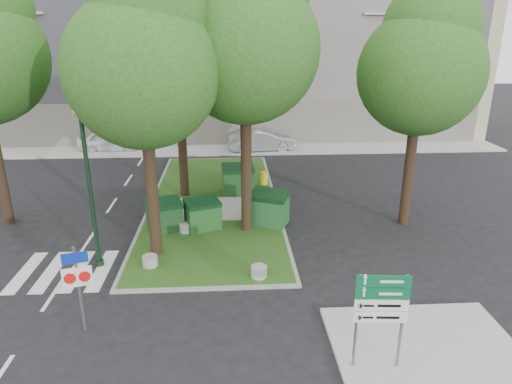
{
  "coord_description": "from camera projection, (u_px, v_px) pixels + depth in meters",
  "views": [
    {
      "loc": [
        1.33,
        -13.28,
        8.11
      ],
      "look_at": [
        2.36,
        3.91,
        2.0
      ],
      "focal_mm": 32.0,
      "sensor_mm": 36.0,
      "label": 1
    }
  ],
  "objects": [
    {
      "name": "dumpster_a",
      "position": [
        164.0,
        216.0,
        19.16
      ],
      "size": [
        1.7,
        1.44,
        1.35
      ],
      "rotation": [
        0.0,
        0.0,
        0.34
      ],
      "color": "black",
      "rests_on": "median_island"
    },
    {
      "name": "ground",
      "position": [
        192.0,
        289.0,
        15.13
      ],
      "size": [
        120.0,
        120.0,
        0.0
      ],
      "primitive_type": "plane",
      "color": "black",
      "rests_on": "ground"
    },
    {
      "name": "car_silver",
      "position": [
        261.0,
        140.0,
        32.23
      ],
      "size": [
        4.84,
        2.19,
        1.54
      ],
      "primitive_type": "imported",
      "rotation": [
        0.0,
        0.0,
        1.69
      ],
      "color": "gray",
      "rests_on": "ground"
    },
    {
      "name": "zebra_crossing",
      "position": [
        90.0,
        270.0,
        16.33
      ],
      "size": [
        5.0,
        3.0,
        0.01
      ],
      "primitive_type": "cube",
      "color": "silver",
      "rests_on": "ground"
    },
    {
      "name": "tree_median_near_left",
      "position": [
        144.0,
        56.0,
        15.01
      ],
      "size": [
        5.2,
        5.2,
        10.53
      ],
      "color": "black",
      "rests_on": "ground"
    },
    {
      "name": "tree_median_near_right",
      "position": [
        248.0,
        34.0,
        16.87
      ],
      "size": [
        5.6,
        5.6,
        11.46
      ],
      "color": "black",
      "rests_on": "ground"
    },
    {
      "name": "car_white",
      "position": [
        110.0,
        140.0,
        32.32
      ],
      "size": [
        4.45,
        1.84,
        1.51
      ],
      "primitive_type": "imported",
      "rotation": [
        0.0,
        0.0,
        1.58
      ],
      "color": "silver",
      "rests_on": "ground"
    },
    {
      "name": "median_kerb",
      "position": [
        214.0,
        202.0,
        22.67
      ],
      "size": [
        6.3,
        16.3,
        0.1
      ],
      "primitive_type": "cube",
      "color": "gray",
      "rests_on": "ground"
    },
    {
      "name": "sidewalk_corner",
      "position": [
        427.0,
        350.0,
        12.18
      ],
      "size": [
        5.0,
        4.0,
        0.12
      ],
      "primitive_type": "cube",
      "color": "#999993",
      "rests_on": "ground"
    },
    {
      "name": "street_lamp",
      "position": [
        87.0,
        167.0,
        15.44
      ],
      "size": [
        0.48,
        0.48,
        5.97
      ],
      "color": "black",
      "rests_on": "ground"
    },
    {
      "name": "litter_bin",
      "position": [
        264.0,
        178.0,
        25.03
      ],
      "size": [
        0.4,
        0.4,
        0.71
      ],
      "primitive_type": "cylinder",
      "color": "gold",
      "rests_on": "median_island"
    },
    {
      "name": "apartment_building",
      "position": [
        211.0,
        32.0,
        36.91
      ],
      "size": [
        41.0,
        12.0,
        16.0
      ],
      "primitive_type": "cube",
      "color": "tan",
      "rests_on": "ground"
    },
    {
      "name": "traffic_sign_pole",
      "position": [
        78.0,
        278.0,
        12.52
      ],
      "size": [
        0.78,
        0.24,
        2.64
      ],
      "rotation": [
        0.0,
        0.0,
        0.26
      ],
      "color": "slate",
      "rests_on": "ground"
    },
    {
      "name": "median_island",
      "position": [
        214.0,
        202.0,
        22.66
      ],
      "size": [
        6.0,
        16.0,
        0.12
      ],
      "primitive_type": "cube",
      "color": "#254C15",
      "rests_on": "ground"
    },
    {
      "name": "dumpster_c",
      "position": [
        238.0,
        179.0,
        23.56
      ],
      "size": [
        1.71,
        1.26,
        1.52
      ],
      "rotation": [
        0.0,
        0.0,
        0.07
      ],
      "color": "#113811",
      "rests_on": "median_island"
    },
    {
      "name": "dumpster_b",
      "position": [
        203.0,
        214.0,
        19.3
      ],
      "size": [
        1.69,
        1.44,
        1.33
      ],
      "rotation": [
        0.0,
        0.0,
        0.36
      ],
      "color": "#134213",
      "rests_on": "median_island"
    },
    {
      "name": "building_sidewalk",
      "position": [
        211.0,
        150.0,
        32.51
      ],
      "size": [
        42.0,
        3.0,
        0.12
      ],
      "primitive_type": "cube",
      "color": "#999993",
      "rests_on": "ground"
    },
    {
      "name": "directional_sign",
      "position": [
        381.0,
        307.0,
        10.95
      ],
      "size": [
        1.3,
        0.17,
        2.6
      ],
      "rotation": [
        0.0,
        0.0,
        -0.08
      ],
      "color": "slate",
      "rests_on": "sidewalk_corner"
    },
    {
      "name": "bollard_right",
      "position": [
        259.0,
        271.0,
        15.62
      ],
      "size": [
        0.55,
        0.55,
        0.39
      ],
      "primitive_type": "cylinder",
      "color": "#9C9B97",
      "rests_on": "median_island"
    },
    {
      "name": "bollard_mid",
      "position": [
        186.0,
        228.0,
        19.11
      ],
      "size": [
        0.54,
        0.54,
        0.39
      ],
      "primitive_type": "cylinder",
      "color": "#9FA09B",
      "rests_on": "median_island"
    },
    {
      "name": "dumpster_d",
      "position": [
        269.0,
        208.0,
        19.78
      ],
      "size": [
        1.93,
        1.68,
        1.5
      ],
      "rotation": [
        0.0,
        0.0,
        -0.41
      ],
      "color": "#164A1E",
      "rests_on": "median_island"
    },
    {
      "name": "bollard_left",
      "position": [
        150.0,
        261.0,
        16.35
      ],
      "size": [
        0.54,
        0.54,
        0.39
      ],
      "primitive_type": "cylinder",
      "color": "gray",
      "rests_on": "median_island"
    },
    {
      "name": "tree_street_right",
      "position": [
        423.0,
        61.0,
        18.07
      ],
      "size": [
        5.0,
        5.0,
        10.06
      ],
      "color": "black",
      "rests_on": "ground"
    },
    {
      "name": "tree_median_far",
      "position": [
        245.0,
        26.0,
        23.82
      ],
      "size": [
        5.8,
        5.8,
        11.93
      ],
      "color": "black",
      "rests_on": "ground"
    },
    {
      "name": "tree_median_mid",
      "position": [
        179.0,
        56.0,
        21.27
      ],
      "size": [
        4.8,
        4.8,
        9.99
      ],
      "color": "black",
      "rests_on": "ground"
    }
  ]
}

